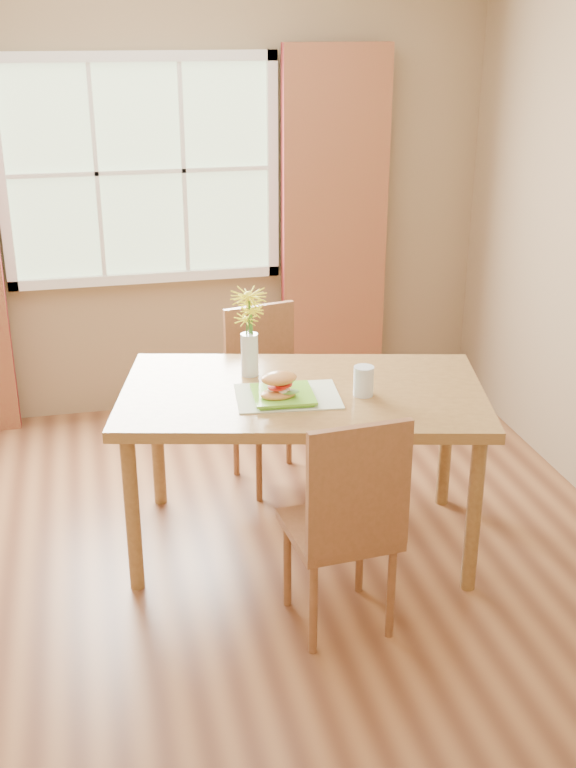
# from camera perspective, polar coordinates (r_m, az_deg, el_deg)

# --- Properties ---
(room) EXTENTS (4.24, 3.84, 2.74)m
(room) POSITION_cam_1_polar(r_m,az_deg,el_deg) (3.62, -7.04, 6.37)
(room) COLOR brown
(room) RESTS_ON ground
(window) EXTENTS (1.62, 0.06, 1.32)m
(window) POSITION_cam_1_polar(r_m,az_deg,el_deg) (5.41, -9.36, 13.16)
(window) COLOR #A8C494
(window) RESTS_ON room
(curtain_right) EXTENTS (0.65, 0.08, 2.20)m
(curtain_right) POSITION_cam_1_polar(r_m,az_deg,el_deg) (5.59, 2.95, 9.53)
(curtain_right) COLOR maroon
(curtain_right) RESTS_ON room
(dining_table) EXTENTS (1.78, 1.25, 0.79)m
(dining_table) POSITION_cam_1_polar(r_m,az_deg,el_deg) (4.04, 0.93, -1.42)
(dining_table) COLOR olive
(dining_table) RESTS_ON room
(chair_near) EXTENTS (0.44, 0.44, 0.98)m
(chair_near) POSITION_cam_1_polar(r_m,az_deg,el_deg) (3.52, 3.78, -8.50)
(chair_near) COLOR brown
(chair_near) RESTS_ON room
(chair_far) EXTENTS (0.46, 0.46, 0.94)m
(chair_far) POSITION_cam_1_polar(r_m,az_deg,el_deg) (4.74, -1.29, -0.24)
(chair_far) COLOR brown
(chair_far) RESTS_ON room
(placemat) EXTENTS (0.48, 0.37, 0.01)m
(placemat) POSITION_cam_1_polar(r_m,az_deg,el_deg) (3.93, -0.02, -0.78)
(placemat) COLOR beige
(placemat) RESTS_ON dining_table
(plate) EXTENTS (0.28, 0.28, 0.01)m
(plate) POSITION_cam_1_polar(r_m,az_deg,el_deg) (3.90, -0.32, -0.80)
(plate) COLOR #6CC531
(plate) RESTS_ON placemat
(croissant_sandwich) EXTENTS (0.17, 0.13, 0.12)m
(croissant_sandwich) POSITION_cam_1_polar(r_m,az_deg,el_deg) (3.85, -0.58, -0.11)
(croissant_sandwich) COLOR #F29E52
(croissant_sandwich) RESTS_ON plate
(water_glass) EXTENTS (0.09, 0.09, 0.13)m
(water_glass) POSITION_cam_1_polar(r_m,az_deg,el_deg) (3.94, 4.82, 0.15)
(water_glass) COLOR silver
(water_glass) RESTS_ON dining_table
(flower_vase) EXTENTS (0.17, 0.17, 0.41)m
(flower_vase) POSITION_cam_1_polar(r_m,az_deg,el_deg) (4.09, -2.48, 3.96)
(flower_vase) COLOR silver
(flower_vase) RESTS_ON dining_table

